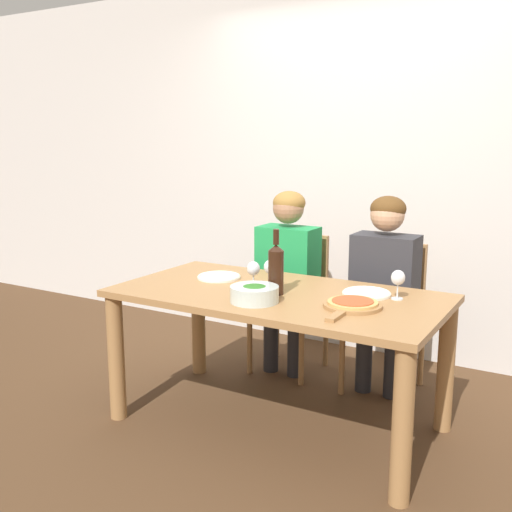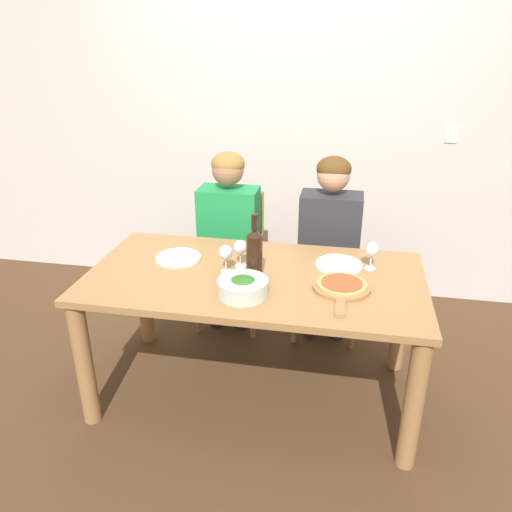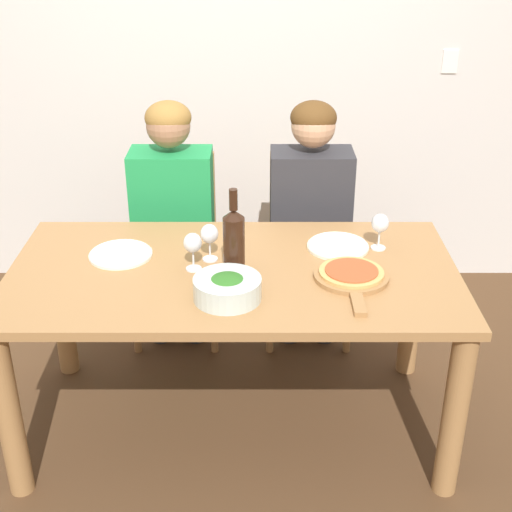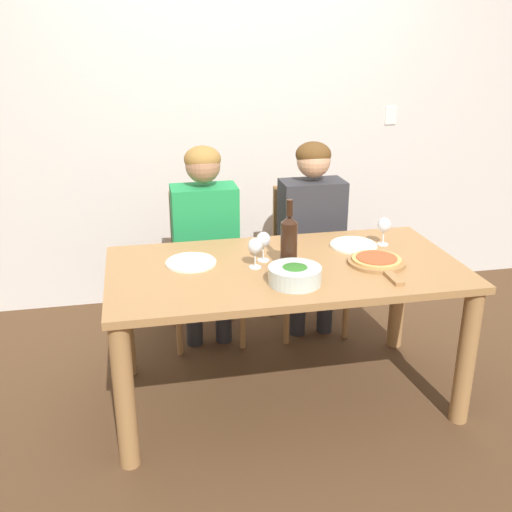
# 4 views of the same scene
# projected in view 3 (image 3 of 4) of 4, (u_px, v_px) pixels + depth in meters

# --- Properties ---
(ground_plane) EXTENTS (40.00, 40.00, 0.00)m
(ground_plane) POSITION_uv_depth(u_px,v_px,m) (235.00, 422.00, 3.06)
(ground_plane) COLOR #4C331E
(back_wall) EXTENTS (10.00, 0.06, 2.70)m
(back_wall) POSITION_uv_depth(u_px,v_px,m) (238.00, 41.00, 3.69)
(back_wall) COLOR silver
(back_wall) RESTS_ON ground
(dining_table) EXTENTS (1.72, 0.89, 0.74)m
(dining_table) POSITION_uv_depth(u_px,v_px,m) (233.00, 298.00, 2.78)
(dining_table) COLOR #9E7042
(dining_table) RESTS_ON ground
(chair_left) EXTENTS (0.42, 0.42, 0.90)m
(chair_left) POSITION_uv_depth(u_px,v_px,m) (176.00, 240.00, 3.56)
(chair_left) COLOR #9E7042
(chair_left) RESTS_ON ground
(chair_right) EXTENTS (0.42, 0.42, 0.90)m
(chair_right) POSITION_uv_depth(u_px,v_px,m) (306.00, 240.00, 3.56)
(chair_right) COLOR #9E7042
(chair_right) RESTS_ON ground
(person_woman) EXTENTS (0.47, 0.51, 1.21)m
(person_woman) POSITION_uv_depth(u_px,v_px,m) (171.00, 204.00, 3.35)
(person_woman) COLOR #28282D
(person_woman) RESTS_ON ground
(person_man) EXTENTS (0.47, 0.51, 1.21)m
(person_man) POSITION_uv_depth(u_px,v_px,m) (310.00, 204.00, 3.35)
(person_man) COLOR #28282D
(person_man) RESTS_ON ground
(wine_bottle) EXTENTS (0.08, 0.08, 0.34)m
(wine_bottle) POSITION_uv_depth(u_px,v_px,m) (233.00, 241.00, 2.63)
(wine_bottle) COLOR black
(wine_bottle) RESTS_ON dining_table
(broccoli_bowl) EXTENTS (0.24, 0.24, 0.09)m
(broccoli_bowl) POSITION_uv_depth(u_px,v_px,m) (226.00, 288.00, 2.51)
(broccoli_bowl) COLOR silver
(broccoli_bowl) RESTS_ON dining_table
(dinner_plate_left) EXTENTS (0.25, 0.25, 0.02)m
(dinner_plate_left) POSITION_uv_depth(u_px,v_px,m) (120.00, 254.00, 2.82)
(dinner_plate_left) COLOR silver
(dinner_plate_left) RESTS_ON dining_table
(dinner_plate_right) EXTENTS (0.25, 0.25, 0.02)m
(dinner_plate_right) POSITION_uv_depth(u_px,v_px,m) (337.00, 246.00, 2.89)
(dinner_plate_right) COLOR silver
(dinner_plate_right) RESTS_ON dining_table
(pizza_on_board) EXTENTS (0.28, 0.42, 0.04)m
(pizza_on_board) POSITION_uv_depth(u_px,v_px,m) (350.00, 275.00, 2.65)
(pizza_on_board) COLOR #9E7042
(pizza_on_board) RESTS_ON dining_table
(wine_glass_left) EXTENTS (0.07, 0.07, 0.15)m
(wine_glass_left) POSITION_uv_depth(u_px,v_px,m) (192.00, 244.00, 2.68)
(wine_glass_left) COLOR silver
(wine_glass_left) RESTS_ON dining_table
(wine_glass_right) EXTENTS (0.07, 0.07, 0.15)m
(wine_glass_right) POSITION_uv_depth(u_px,v_px,m) (379.00, 225.00, 2.84)
(wine_glass_right) COLOR silver
(wine_glass_right) RESTS_ON dining_table
(wine_glass_centre) EXTENTS (0.07, 0.07, 0.15)m
(wine_glass_centre) POSITION_uv_depth(u_px,v_px,m) (208.00, 236.00, 2.75)
(wine_glass_centre) COLOR silver
(wine_glass_centre) RESTS_ON dining_table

